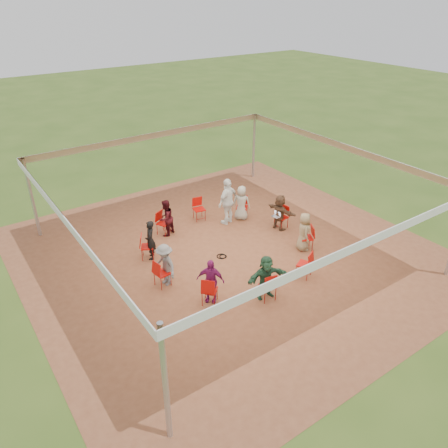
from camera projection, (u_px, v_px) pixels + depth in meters
ground at (228, 253)px, 15.07m from camera, size 80.00×80.00×0.00m
dirt_patch at (228, 253)px, 15.07m from camera, size 13.00×13.00×0.00m
tent at (229, 191)px, 13.93m from camera, size 10.33×10.33×3.00m
chair_0 at (281, 217)px, 16.46m from camera, size 0.49×0.47×0.90m
chair_1 at (242, 207)px, 17.20m from camera, size 0.61×0.61×0.90m
chair_2 at (199, 209)px, 17.04m from camera, size 0.49×0.51×0.90m
chair_3 at (164, 223)px, 16.05m from camera, size 0.57×0.58×0.90m
chair_4 at (147, 247)px, 14.59m from camera, size 0.59×0.58×0.90m
chair_5 at (162, 273)px, 13.24m from camera, size 0.49×0.47×0.90m
chair_6 at (210, 290)px, 12.50m from camera, size 0.61×0.61×0.90m
chair_7 at (268, 286)px, 12.66m from camera, size 0.49×0.51×0.90m
chair_8 at (304, 264)px, 13.66m from camera, size 0.57×0.58×0.90m
chair_9 at (306, 238)px, 15.11m from camera, size 0.59×0.58×0.90m
person_seated_0 at (280, 212)px, 16.27m from camera, size 0.64×1.34×1.39m
person_seated_1 at (241, 203)px, 16.98m from camera, size 0.74×0.75×1.39m
person_seated_2 at (166, 218)px, 15.87m from camera, size 0.78×0.64×1.39m
person_seated_3 at (150, 240)px, 14.49m from camera, size 0.53×0.60×1.39m
person_seated_4 at (165, 265)px, 13.19m from camera, size 0.56×0.95×1.39m
person_seated_5 at (210, 281)px, 12.49m from camera, size 0.86×0.88×1.39m
person_seated_6 at (266, 277)px, 12.64m from camera, size 1.35×0.71×1.39m
person_seated_7 at (304, 232)px, 14.98m from camera, size 0.66×0.78×1.39m
standing_person at (228, 201)px, 16.59m from camera, size 1.20×0.86×1.84m
cable_coil at (222, 256)px, 14.86m from camera, size 0.42×0.42×0.03m
laptop at (277, 215)px, 16.20m from camera, size 0.28×0.33×0.21m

